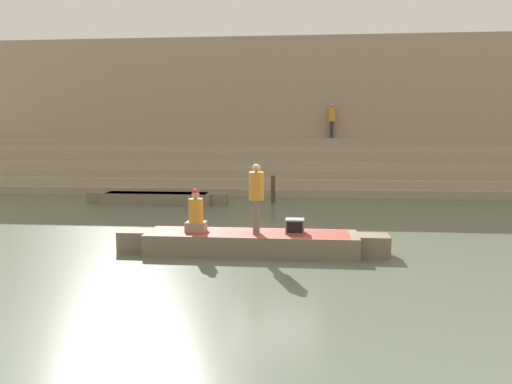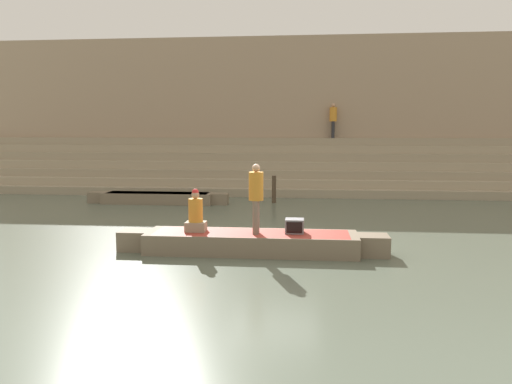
{
  "view_description": "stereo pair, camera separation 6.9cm",
  "coord_description": "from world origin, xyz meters",
  "px_view_note": "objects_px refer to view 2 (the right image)",
  "views": [
    {
      "loc": [
        0.79,
        -13.44,
        3.13
      ],
      "look_at": [
        -0.52,
        0.22,
        1.42
      ],
      "focal_mm": 35.0,
      "sensor_mm": 36.0,
      "label": 1
    },
    {
      "loc": [
        0.86,
        -13.43,
        3.13
      ],
      "look_at": [
        -0.52,
        0.22,
        1.42
      ],
      "focal_mm": 35.0,
      "sensor_mm": 36.0,
      "label": 2
    }
  ],
  "objects_px": {
    "rowboat_main": "(251,242)",
    "person_standing": "(256,194)",
    "moored_boat_shore": "(158,198)",
    "person_on_steps": "(333,118)",
    "tv_set": "(295,226)",
    "mooring_post": "(274,189)",
    "person_rowing": "(196,215)"
  },
  "relations": [
    {
      "from": "rowboat_main",
      "to": "tv_set",
      "type": "height_order",
      "value": "tv_set"
    },
    {
      "from": "person_standing",
      "to": "moored_boat_shore",
      "type": "height_order",
      "value": "person_standing"
    },
    {
      "from": "rowboat_main",
      "to": "person_rowing",
      "type": "height_order",
      "value": "person_rowing"
    },
    {
      "from": "person_on_steps",
      "to": "tv_set",
      "type": "bearing_deg",
      "value": -114.98
    },
    {
      "from": "tv_set",
      "to": "mooring_post",
      "type": "xyz_separation_m",
      "value": [
        -1.1,
        8.78,
        -0.11
      ]
    },
    {
      "from": "moored_boat_shore",
      "to": "person_on_steps",
      "type": "xyz_separation_m",
      "value": [
        7.67,
        5.94,
        3.49
      ]
    },
    {
      "from": "person_rowing",
      "to": "tv_set",
      "type": "distance_m",
      "value": 2.57
    },
    {
      "from": "moored_boat_shore",
      "to": "person_rowing",
      "type": "bearing_deg",
      "value": -64.81
    },
    {
      "from": "person_standing",
      "to": "tv_set",
      "type": "distance_m",
      "value": 1.29
    },
    {
      "from": "person_standing",
      "to": "person_rowing",
      "type": "relative_size",
      "value": 1.59
    },
    {
      "from": "person_standing",
      "to": "moored_boat_shore",
      "type": "xyz_separation_m",
      "value": [
        -5.06,
        8.25,
        -1.29
      ]
    },
    {
      "from": "mooring_post",
      "to": "tv_set",
      "type": "bearing_deg",
      "value": -82.88
    },
    {
      "from": "person_standing",
      "to": "rowboat_main",
      "type": "bearing_deg",
      "value": 155.72
    },
    {
      "from": "person_rowing",
      "to": "moored_boat_shore",
      "type": "bearing_deg",
      "value": 116.85
    },
    {
      "from": "rowboat_main",
      "to": "person_standing",
      "type": "bearing_deg",
      "value": -35.47
    },
    {
      "from": "person_standing",
      "to": "tv_set",
      "type": "relative_size",
      "value": 3.74
    },
    {
      "from": "rowboat_main",
      "to": "person_on_steps",
      "type": "xyz_separation_m",
      "value": [
        2.75,
        14.1,
        3.47
      ]
    },
    {
      "from": "person_rowing",
      "to": "mooring_post",
      "type": "relative_size",
      "value": 0.95
    },
    {
      "from": "person_rowing",
      "to": "mooring_post",
      "type": "height_order",
      "value": "person_rowing"
    },
    {
      "from": "rowboat_main",
      "to": "person_rowing",
      "type": "relative_size",
      "value": 6.21
    },
    {
      "from": "tv_set",
      "to": "moored_boat_shore",
      "type": "distance_m",
      "value": 10.08
    },
    {
      "from": "person_rowing",
      "to": "moored_boat_shore",
      "type": "height_order",
      "value": "person_rowing"
    },
    {
      "from": "person_rowing",
      "to": "mooring_post",
      "type": "xyz_separation_m",
      "value": [
        1.46,
        8.83,
        -0.37
      ]
    },
    {
      "from": "person_standing",
      "to": "person_on_steps",
      "type": "height_order",
      "value": "person_on_steps"
    },
    {
      "from": "rowboat_main",
      "to": "moored_boat_shore",
      "type": "height_order",
      "value": "rowboat_main"
    },
    {
      "from": "moored_boat_shore",
      "to": "person_standing",
      "type": "bearing_deg",
      "value": -56.48
    },
    {
      "from": "person_standing",
      "to": "tv_set",
      "type": "xyz_separation_m",
      "value": [
        0.97,
        0.18,
        -0.84
      ]
    },
    {
      "from": "moored_boat_shore",
      "to": "person_on_steps",
      "type": "distance_m",
      "value": 10.32
    },
    {
      "from": "person_on_steps",
      "to": "person_standing",
      "type": "bearing_deg",
      "value": -118.72
    },
    {
      "from": "tv_set",
      "to": "person_on_steps",
      "type": "relative_size",
      "value": 0.26
    },
    {
      "from": "moored_boat_shore",
      "to": "rowboat_main",
      "type": "bearing_deg",
      "value": -56.85
    },
    {
      "from": "moored_boat_shore",
      "to": "person_on_steps",
      "type": "relative_size",
      "value": 3.37
    }
  ]
}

